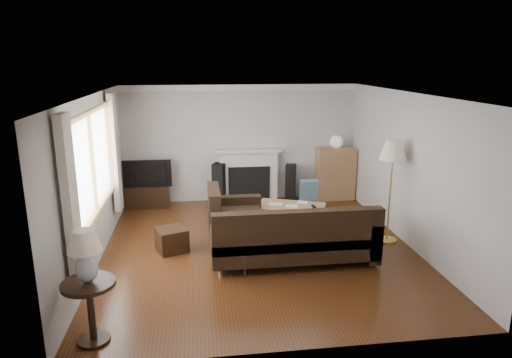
{
  "coord_description": "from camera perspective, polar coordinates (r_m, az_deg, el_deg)",
  "views": [
    {
      "loc": [
        -0.95,
        -6.9,
        3.02
      ],
      "look_at": [
        0.0,
        0.3,
        1.1
      ],
      "focal_mm": 32.0,
      "sensor_mm": 36.0,
      "label": 1
    }
  ],
  "objects": [
    {
      "name": "room",
      "position": [
        7.19,
        0.31,
        0.55
      ],
      "size": [
        5.1,
        5.6,
        2.54
      ],
      "color": "#47240F",
      "rests_on": "ground"
    },
    {
      "name": "window",
      "position": [
        7.02,
        -19.68,
        1.85
      ],
      "size": [
        0.12,
        2.74,
        1.54
      ],
      "primitive_type": "cube",
      "color": "olive",
      "rests_on": "room"
    },
    {
      "name": "curtain_near",
      "position": [
        5.62,
        -22.14,
        -3.08
      ],
      "size": [
        0.1,
        0.35,
        2.1
      ],
      "primitive_type": "cube",
      "color": "beige",
      "rests_on": "room"
    },
    {
      "name": "curtain_far",
      "position": [
        8.5,
        -17.22,
        3.16
      ],
      "size": [
        0.1,
        0.35,
        2.1
      ],
      "primitive_type": "cube",
      "color": "beige",
      "rests_on": "room"
    },
    {
      "name": "fireplace",
      "position": [
        9.91,
        -0.92,
        0.52
      ],
      "size": [
        1.4,
        0.26,
        1.15
      ],
      "primitive_type": "cube",
      "color": "white",
      "rests_on": "room"
    },
    {
      "name": "tv_stand",
      "position": [
        9.86,
        -13.41,
        -2.05
      ],
      "size": [
        0.91,
        0.41,
        0.46
      ],
      "primitive_type": "cube",
      "color": "black",
      "rests_on": "ground"
    },
    {
      "name": "television",
      "position": [
        9.73,
        -13.38,
        0.83
      ],
      "size": [
        0.98,
        0.13,
        0.57
      ],
      "primitive_type": "imported",
      "color": "black",
      "rests_on": "tv_stand"
    },
    {
      "name": "speaker_left",
      "position": [
        9.8,
        -4.61,
        -0.53
      ],
      "size": [
        0.33,
        0.36,
        0.87
      ],
      "primitive_type": "cube",
      "rotation": [
        0.0,
        0.0,
        -0.37
      ],
      "color": "black",
      "rests_on": "ground"
    },
    {
      "name": "speaker_right",
      "position": [
        10.01,
        4.34,
        -0.42
      ],
      "size": [
        0.28,
        0.31,
        0.8
      ],
      "primitive_type": "cube",
      "rotation": [
        0.0,
        0.0,
        -0.26
      ],
      "color": "black",
      "rests_on": "ground"
    },
    {
      "name": "bookshelf",
      "position": [
        10.19,
        9.85,
        0.69
      ],
      "size": [
        0.83,
        0.4,
        1.15
      ],
      "primitive_type": "cube",
      "color": "#996F47",
      "rests_on": "ground"
    },
    {
      "name": "globe_lamp",
      "position": [
        10.04,
        10.03,
        4.62
      ],
      "size": [
        0.27,
        0.27,
        0.27
      ],
      "primitive_type": "sphere",
      "color": "white",
      "rests_on": "bookshelf"
    },
    {
      "name": "sectional_sofa",
      "position": [
        7.01,
        4.64,
        -6.87
      ],
      "size": [
        2.7,
        1.97,
        0.87
      ],
      "primitive_type": "cube",
      "color": "black",
      "rests_on": "ground"
    },
    {
      "name": "coffee_table",
      "position": [
        8.33,
        4.36,
        -4.79
      ],
      "size": [
        1.35,
        1.05,
        0.47
      ],
      "primitive_type": "cube",
      "rotation": [
        0.0,
        0.0,
        -0.38
      ],
      "color": "#9B794A",
      "rests_on": "ground"
    },
    {
      "name": "footstool",
      "position": [
        7.55,
        -10.49,
        -7.47
      ],
      "size": [
        0.58,
        0.58,
        0.38
      ],
      "primitive_type": "cube",
      "rotation": [
        0.0,
        0.0,
        0.36
      ],
      "color": "black",
      "rests_on": "ground"
    },
    {
      "name": "floor_lamp",
      "position": [
        7.91,
        16.43,
        -1.56
      ],
      "size": [
        0.45,
        0.45,
        1.75
      ],
      "primitive_type": "cube",
      "rotation": [
        0.0,
        0.0,
        -0.01
      ],
      "color": "gold",
      "rests_on": "ground"
    },
    {
      "name": "side_table",
      "position": [
        5.46,
        -19.91,
        -15.37
      ],
      "size": [
        0.57,
        0.57,
        0.72
      ],
      "primitive_type": "cube",
      "color": "black",
      "rests_on": "ground"
    },
    {
      "name": "table_lamp",
      "position": [
        5.17,
        -20.54,
        -9.11
      ],
      "size": [
        0.36,
        0.36,
        0.58
      ],
      "primitive_type": "cube",
      "color": "silver",
      "rests_on": "side_table"
    }
  ]
}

